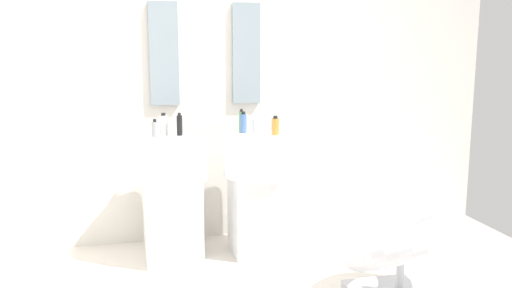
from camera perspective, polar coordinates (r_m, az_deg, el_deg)
The scene contains 12 objects.
rear_partition at distance 4.44m, azimuth -5.28°, elevation 6.83°, with size 4.80×0.10×2.60m, color silver.
pedestal_sink_left at distance 4.06m, azimuth -8.62°, elevation -4.98°, with size 0.51×0.51×1.00m.
pedestal_sink_right at distance 4.16m, azimuth 0.26°, elevation -4.49°, with size 0.51×0.51×1.00m.
vanity_mirror_left at distance 4.32m, azimuth -9.46°, elevation 9.13°, with size 0.22×0.03×0.78m, color #8C9EA8.
vanity_mirror_right at distance 4.42m, azimuth -1.00°, elevation 9.28°, with size 0.22×0.03×0.78m, color #8C9EA8.
lounge_chair at distance 3.52m, azimuth 14.72°, elevation -10.21°, with size 1.10×1.10×0.65m.
soap_bottle_black at distance 4.11m, azimuth -7.86°, elevation 1.95°, with size 0.04×0.04×0.17m.
soap_bottle_blue at distance 4.19m, azimuth -1.29°, elevation 2.16°, with size 0.05×0.05×0.16m.
soap_bottle_white at distance 4.14m, azimuth -9.48°, elevation 1.94°, with size 0.06×0.06×0.16m.
soap_bottle_amber at distance 4.10m, azimuth 2.00°, elevation 1.84°, with size 0.06×0.06×0.14m.
soap_bottle_grey at distance 4.09m, azimuth -10.35°, elevation 1.55°, with size 0.04×0.04×0.13m.
soap_bottle_green at distance 4.21m, azimuth -1.51°, elevation 2.31°, with size 0.04×0.04×0.18m.
Camera 1 is at (-0.65, -2.73, 1.56)m, focal length 38.92 mm.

